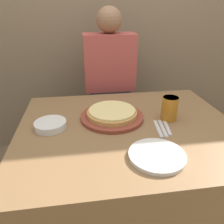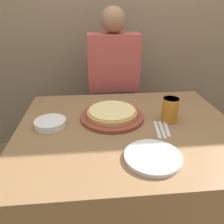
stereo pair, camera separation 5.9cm
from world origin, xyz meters
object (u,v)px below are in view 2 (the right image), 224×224
object	(u,v)px
side_bowl	(50,123)
diner_person	(113,96)
dinner_knife	(162,129)
dinner_plate	(153,157)
spoon	(167,129)
fork	(157,130)
pizza_on_board	(112,115)
beer_glass	(170,109)

from	to	relation	value
side_bowl	diner_person	world-z (taller)	diner_person
side_bowl	dinner_knife	xyz separation A→B (m)	(0.58, -0.09, -0.02)
dinner_plate	spoon	size ratio (longest dim) A/B	1.64
dinner_knife	spoon	world-z (taller)	same
fork	dinner_knife	xyz separation A→B (m)	(0.02, 0.00, 0.00)
dinner_plate	dinner_knife	world-z (taller)	dinner_plate
pizza_on_board	dinner_plate	world-z (taller)	pizza_on_board
fork	diner_person	bearing A→B (deg)	102.44
side_bowl	spoon	bearing A→B (deg)	-8.82
beer_glass	diner_person	world-z (taller)	diner_person
spoon	pizza_on_board	bearing A→B (deg)	150.43
pizza_on_board	fork	xyz separation A→B (m)	(0.22, -0.15, -0.02)
dinner_plate	pizza_on_board	bearing A→B (deg)	109.68
beer_glass	pizza_on_board	bearing A→B (deg)	169.60
fork	dinner_plate	bearing A→B (deg)	-110.65
dinner_knife	diner_person	size ratio (longest dim) A/B	0.13
diner_person	dinner_plate	bearing A→B (deg)	-85.58
side_bowl	fork	xyz separation A→B (m)	(0.56, -0.09, -0.02)
pizza_on_board	fork	bearing A→B (deg)	-34.81
beer_glass	dinner_knife	distance (m)	0.14
beer_glass	spoon	bearing A→B (deg)	-114.05
spoon	beer_glass	bearing A→B (deg)	65.95
dinner_plate	fork	bearing A→B (deg)	69.35
dinner_plate	side_bowl	size ratio (longest dim) A/B	1.46
beer_glass	dinner_knife	size ratio (longest dim) A/B	0.77
pizza_on_board	side_bowl	distance (m)	0.34
fork	diner_person	size ratio (longest dim) A/B	0.13
side_bowl	dinner_knife	size ratio (longest dim) A/B	0.96
diner_person	side_bowl	bearing A→B (deg)	-122.53
beer_glass	fork	bearing A→B (deg)	-133.97
dinner_knife	side_bowl	bearing A→B (deg)	170.81
pizza_on_board	fork	distance (m)	0.27
dinner_plate	diner_person	size ratio (longest dim) A/B	0.19
pizza_on_board	spoon	distance (m)	0.31
side_bowl	beer_glass	bearing A→B (deg)	0.19
pizza_on_board	side_bowl	bearing A→B (deg)	-169.90
dinner_knife	diner_person	world-z (taller)	diner_person
beer_glass	diner_person	distance (m)	0.69
dinner_plate	fork	distance (m)	0.24
fork	spoon	bearing A→B (deg)	0.00
spoon	dinner_knife	bearing A→B (deg)	180.00
beer_glass	spoon	world-z (taller)	beer_glass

